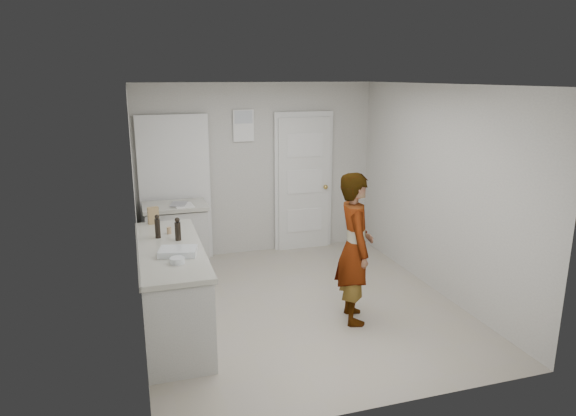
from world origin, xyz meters
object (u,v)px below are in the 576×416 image
object	(u,v)px
spice_jar	(169,230)
person	(355,248)
oil_cruet_b	(157,227)
baking_dish	(178,252)
cake_mix_box	(153,215)
oil_cruet_a	(178,229)
egg_bowl	(177,260)

from	to	relation	value
spice_jar	person	bearing A→B (deg)	-21.89
oil_cruet_b	baking_dish	world-z (taller)	oil_cruet_b
oil_cruet_b	baking_dish	size ratio (longest dim) A/B	0.64
cake_mix_box	oil_cruet_b	distance (m)	0.56
oil_cruet_a	spice_jar	bearing A→B (deg)	105.40
spice_jar	egg_bowl	size ratio (longest dim) A/B	0.54
baking_dish	egg_bowl	bearing A→B (deg)	-96.92
spice_jar	baking_dish	distance (m)	0.71
person	cake_mix_box	xyz separation A→B (m)	(-2.00, 1.19, 0.21)
person	oil_cruet_b	distance (m)	2.10
spice_jar	egg_bowl	world-z (taller)	spice_jar
person	oil_cruet_a	world-z (taller)	person
cake_mix_box	baking_dish	xyz separation A→B (m)	(0.17, -1.15, -0.07)
person	oil_cruet_b	xyz separation A→B (m)	(-1.99, 0.63, 0.23)
oil_cruet_b	egg_bowl	world-z (taller)	oil_cruet_b
spice_jar	baking_dish	world-z (taller)	spice_jar
spice_jar	cake_mix_box	bearing A→B (deg)	107.74
cake_mix_box	oil_cruet_a	distance (m)	0.74
cake_mix_box	oil_cruet_a	size ratio (longest dim) A/B	0.81
person	oil_cruet_a	size ratio (longest dim) A/B	6.57
baking_dish	person	bearing A→B (deg)	-1.14
person	egg_bowl	world-z (taller)	person
baking_dish	egg_bowl	xyz separation A→B (m)	(-0.03, -0.23, -0.00)
person	cake_mix_box	size ratio (longest dim) A/B	8.14
spice_jar	oil_cruet_b	distance (m)	0.19
oil_cruet_a	baking_dish	xyz separation A→B (m)	(-0.04, -0.45, -0.09)
oil_cruet_b	baking_dish	distance (m)	0.62
oil_cruet_b	baking_dish	bearing A→B (deg)	-75.66
cake_mix_box	spice_jar	xyz separation A→B (m)	(0.14, -0.44, -0.06)
oil_cruet_a	baking_dish	bearing A→B (deg)	-95.62
cake_mix_box	oil_cruet_b	world-z (taller)	oil_cruet_b
oil_cruet_b	oil_cruet_a	bearing A→B (deg)	-37.04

